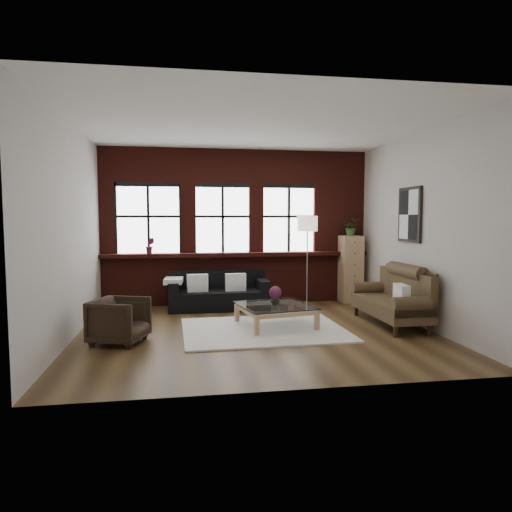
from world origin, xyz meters
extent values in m
plane|color=#442F19|center=(0.00, 0.00, 0.00)|extent=(5.50, 5.50, 0.00)
plane|color=white|center=(0.00, 0.00, 3.20)|extent=(5.50, 5.50, 0.00)
plane|color=beige|center=(0.00, 2.50, 1.60)|extent=(5.50, 0.00, 5.50)
plane|color=beige|center=(0.00, -2.50, 1.60)|extent=(5.50, 0.00, 5.50)
plane|color=beige|center=(-2.75, 0.00, 1.60)|extent=(0.00, 5.00, 5.00)
plane|color=beige|center=(2.75, 0.00, 1.60)|extent=(0.00, 5.00, 5.00)
cube|color=#4A1711|center=(0.00, 2.35, 1.04)|extent=(5.50, 0.30, 0.08)
cube|color=silver|center=(0.13, 0.04, 0.01)|extent=(2.59, 2.06, 0.03)
cube|color=white|center=(-0.85, 1.80, 0.54)|extent=(0.41, 0.17, 0.34)
cube|color=white|center=(-0.11, 1.80, 0.54)|extent=(0.40, 0.15, 0.34)
cube|color=white|center=(2.22, -0.46, 0.60)|extent=(0.18, 0.39, 0.34)
imported|color=black|center=(-2.03, -0.36, 0.33)|extent=(0.91, 0.89, 0.65)
imported|color=#B2B2B2|center=(0.37, 0.25, 0.45)|extent=(0.21, 0.21, 0.17)
sphere|color=#5B1F3E|center=(0.37, 0.25, 0.57)|extent=(0.21, 0.21, 0.21)
cube|color=tan|center=(2.39, 2.18, 0.71)|extent=(0.44, 0.44, 1.42)
imported|color=#2D5923|center=(2.39, 2.18, 1.60)|extent=(0.35, 0.30, 0.37)
imported|color=#5B1F3E|center=(-1.77, 2.32, 1.24)|extent=(0.20, 0.18, 0.32)
camera|label=1|loc=(-1.14, -7.00, 1.79)|focal=32.00mm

